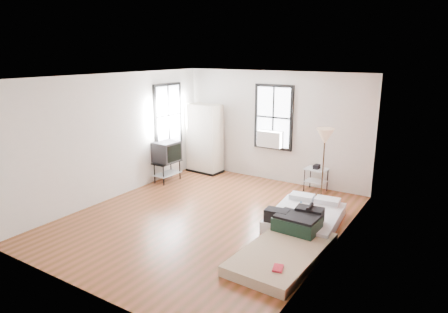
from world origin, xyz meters
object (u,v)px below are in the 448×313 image
Objects in this scene: mattress_bare at (286,246)px; wardrobe at (205,139)px; side_table at (316,173)px; floor_lamp at (325,140)px; mattress_main at (305,216)px; tv_stand at (167,153)px.

mattress_bare is 1.12× the size of wardrobe.
side_table is (3.18, 0.07, -0.49)m from wardrobe.
floor_lamp reaches higher than side_table.
wardrobe reaches higher than mattress_bare.
mattress_bare is 3.29m from side_table.
mattress_bare is at bearing -84.17° from floor_lamp.
wardrobe is 3.69m from floor_lamp.
mattress_main is 1.73× the size of tv_stand.
floor_lamp is 1.62× the size of tv_stand.
wardrobe reaches higher than mattress_main.
mattress_bare is at bearing -22.25° from tv_stand.
wardrobe is 3.22m from side_table.
wardrobe is 2.85× the size of side_table.
mattress_bare is at bearing -78.48° from side_table.
mattress_main is 0.85× the size of mattress_bare.
mattress_bare is 1.25× the size of floor_lamp.
side_table reaches higher than mattress_bare.
mattress_main reaches higher than mattress_bare.
floor_lamp is at bearing -62.60° from side_table.
tv_stand is at bearing 166.02° from mattress_main.
mattress_main is at bearing -76.13° from side_table.
mattress_bare is 5.02m from wardrobe.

